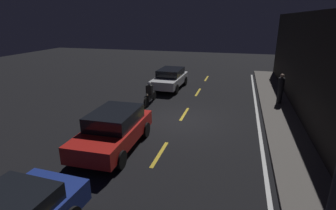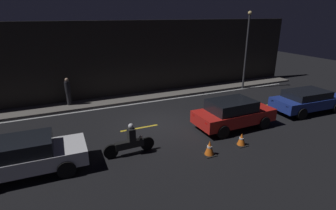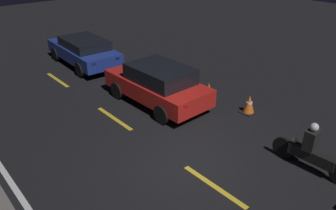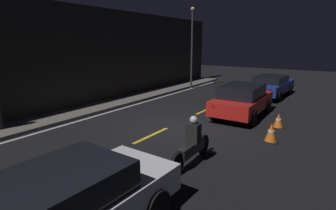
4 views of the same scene
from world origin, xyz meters
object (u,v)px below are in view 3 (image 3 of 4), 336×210
sedan_blue (84,50)px  traffic_cone_near (249,104)px  taxi_red (158,84)px  traffic_cone_mid (209,90)px  motorcycle (312,152)px

sedan_blue → traffic_cone_near: bearing=-164.0°
taxi_red → traffic_cone_mid: (-0.86, -1.79, -0.50)m
motorcycle → traffic_cone_near: size_ratio=3.35×
taxi_red → traffic_cone_near: 3.29m
taxi_red → motorcycle: 5.66m
sedan_blue → motorcycle: size_ratio=2.07×
motorcycle → traffic_cone_near: motorcycle is taller
sedan_blue → motorcycle: 11.15m
taxi_red → sedan_blue: 5.51m
sedan_blue → motorcycle: (-11.14, -0.51, -0.17)m
sedan_blue → traffic_cone_near: (-8.14, -1.95, -0.41)m
sedan_blue → traffic_cone_mid: 6.64m
traffic_cone_mid → taxi_red: bearing=64.3°
traffic_cone_near → sedan_blue: bearing=13.4°
taxi_red → motorcycle: (-5.63, -0.49, -0.23)m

